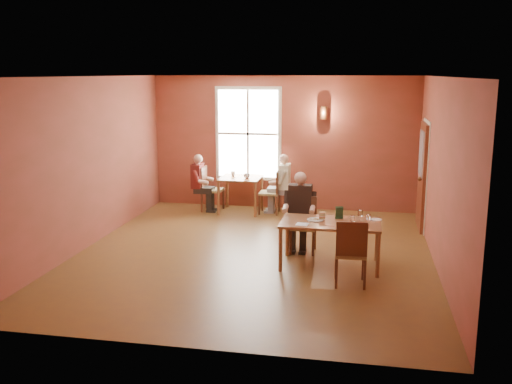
% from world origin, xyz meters
% --- Properties ---
extents(ground, '(6.00, 7.00, 0.01)m').
position_xyz_m(ground, '(0.00, 0.00, 0.00)').
color(ground, brown).
rests_on(ground, ground).
extents(wall_back, '(6.00, 0.04, 3.00)m').
position_xyz_m(wall_back, '(0.00, 3.50, 1.50)').
color(wall_back, brown).
rests_on(wall_back, ground).
extents(wall_front, '(6.00, 0.04, 3.00)m').
position_xyz_m(wall_front, '(0.00, -3.50, 1.50)').
color(wall_front, brown).
rests_on(wall_front, ground).
extents(wall_left, '(0.04, 7.00, 3.00)m').
position_xyz_m(wall_left, '(-3.00, 0.00, 1.50)').
color(wall_left, brown).
rests_on(wall_left, ground).
extents(wall_right, '(0.04, 7.00, 3.00)m').
position_xyz_m(wall_right, '(3.00, 0.00, 1.50)').
color(wall_right, brown).
rests_on(wall_right, ground).
extents(ceiling, '(6.00, 7.00, 0.04)m').
position_xyz_m(ceiling, '(0.00, 0.00, 3.00)').
color(ceiling, white).
rests_on(ceiling, wall_back).
extents(window, '(1.36, 0.10, 1.96)m').
position_xyz_m(window, '(-0.80, 3.45, 1.70)').
color(window, white).
rests_on(window, wall_back).
extents(door, '(0.12, 1.04, 2.10)m').
position_xyz_m(door, '(2.94, 2.30, 1.05)').
color(door, maroon).
rests_on(door, ground).
extents(wall_sconce, '(0.16, 0.16, 0.28)m').
position_xyz_m(wall_sconce, '(0.90, 3.40, 2.20)').
color(wall_sconce, brown).
rests_on(wall_sconce, wall_back).
extents(main_table, '(1.57, 0.88, 0.74)m').
position_xyz_m(main_table, '(1.32, -0.38, 0.37)').
color(main_table, brown).
rests_on(main_table, ground).
extents(chair_diner_main, '(0.42, 0.42, 0.95)m').
position_xyz_m(chair_diner_main, '(0.82, 0.27, 0.48)').
color(chair_diner_main, brown).
rests_on(chair_diner_main, ground).
extents(diner_main, '(0.53, 0.53, 1.32)m').
position_xyz_m(diner_main, '(0.82, 0.24, 0.66)').
color(diner_main, black).
rests_on(diner_main, ground).
extents(chair_empty, '(0.47, 0.47, 1.00)m').
position_xyz_m(chair_empty, '(1.66, -1.14, 0.50)').
color(chair_empty, '#542411').
rests_on(chair_empty, ground).
extents(plate_food, '(0.33, 0.33, 0.03)m').
position_xyz_m(plate_food, '(1.07, -0.34, 0.75)').
color(plate_food, white).
rests_on(plate_food, main_table).
extents(sandwich, '(0.11, 0.11, 0.11)m').
position_xyz_m(sandwich, '(1.18, -0.29, 0.79)').
color(sandwich, '#DBAE74').
rests_on(sandwich, main_table).
extents(goblet_a, '(0.08, 0.08, 0.20)m').
position_xyz_m(goblet_a, '(1.78, -0.25, 0.84)').
color(goblet_a, white).
rests_on(goblet_a, main_table).
extents(goblet_b, '(0.07, 0.07, 0.18)m').
position_xyz_m(goblet_b, '(1.90, -0.47, 0.83)').
color(goblet_b, white).
rests_on(goblet_b, main_table).
extents(goblet_c, '(0.08, 0.08, 0.18)m').
position_xyz_m(goblet_c, '(1.66, -0.59, 0.83)').
color(goblet_c, white).
rests_on(goblet_c, main_table).
extents(menu_stand, '(0.13, 0.10, 0.20)m').
position_xyz_m(menu_stand, '(1.44, -0.16, 0.84)').
color(menu_stand, '#224728').
rests_on(menu_stand, main_table).
extents(knife, '(0.19, 0.04, 0.00)m').
position_xyz_m(knife, '(1.30, -0.64, 0.74)').
color(knife, silver).
rests_on(knife, main_table).
extents(napkin, '(0.20, 0.20, 0.01)m').
position_xyz_m(napkin, '(0.89, -0.62, 0.74)').
color(napkin, white).
rests_on(napkin, main_table).
extents(side_plate, '(0.25, 0.25, 0.01)m').
position_xyz_m(side_plate, '(2.03, -0.15, 0.74)').
color(side_plate, white).
rests_on(side_plate, main_table).
extents(sunglasses, '(0.13, 0.05, 0.02)m').
position_xyz_m(sunglasses, '(1.85, -0.66, 0.74)').
color(sunglasses, black).
rests_on(sunglasses, main_table).
extents(second_table, '(0.89, 0.89, 0.79)m').
position_xyz_m(second_table, '(-0.86, 2.93, 0.39)').
color(second_table, brown).
rests_on(second_table, ground).
extents(chair_diner_white, '(0.42, 0.42, 0.96)m').
position_xyz_m(chair_diner_white, '(-0.21, 2.93, 0.48)').
color(chair_diner_white, '#48220F').
rests_on(chair_diner_white, ground).
extents(diner_white, '(0.51, 0.51, 1.27)m').
position_xyz_m(diner_white, '(-0.18, 2.93, 0.64)').
color(diner_white, white).
rests_on(diner_white, ground).
extents(chair_diner_maroon, '(0.44, 0.44, 1.00)m').
position_xyz_m(chair_diner_maroon, '(-1.51, 2.93, 0.50)').
color(chair_diner_maroon, '#56341B').
rests_on(chair_diner_maroon, ground).
extents(diner_maroon, '(0.50, 0.50, 1.24)m').
position_xyz_m(diner_maroon, '(-1.54, 2.93, 0.62)').
color(diner_maroon, maroon).
rests_on(diner_maroon, ground).
extents(cup_a, '(0.15, 0.15, 0.10)m').
position_xyz_m(cup_a, '(-0.70, 2.82, 0.84)').
color(cup_a, white).
rests_on(cup_a, second_table).
extents(cup_b, '(0.11, 0.11, 0.10)m').
position_xyz_m(cup_b, '(-1.07, 3.06, 0.84)').
color(cup_b, white).
rests_on(cup_b, second_table).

